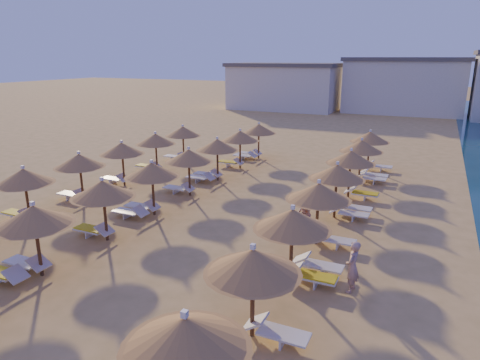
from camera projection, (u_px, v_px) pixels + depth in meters
The scene contains 8 objects.
ground at pixel (220, 235), 18.28m from camera, with size 220.00×220.00×0.00m, color tan.
hotel_blocks at pixel (411, 86), 55.46m from camera, with size 47.22×11.18×8.10m.
parasol_row_east at pixel (307, 205), 15.40m from camera, with size 2.61×32.28×2.72m.
parasol_row_west at pixel (129, 180), 18.62m from camera, with size 2.61×32.28×2.72m.
parasol_row_inland at pixel (79, 161), 21.87m from camera, with size 2.61×22.39×2.72m.
loungers at pixel (175, 225), 18.41m from camera, with size 15.65×30.31×0.66m.
beachgoer_b at pixel (303, 214), 18.18m from camera, with size 0.87×0.67×1.78m, color tan.
beachgoer_a at pixel (352, 267), 13.69m from camera, with size 0.63×0.41×1.73m, color tan.
Camera 1 is at (7.89, -14.98, 7.33)m, focal length 32.00 mm.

